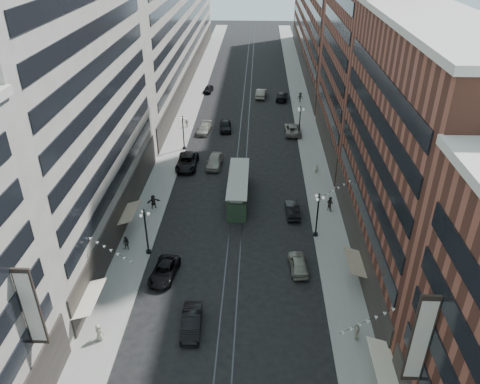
# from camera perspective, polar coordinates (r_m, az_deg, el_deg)

# --- Properties ---
(ground) EXTENTS (220.00, 220.00, 0.00)m
(ground) POSITION_cam_1_polar(r_m,az_deg,el_deg) (78.66, 0.42, 6.59)
(ground) COLOR black
(ground) RESTS_ON ground
(sidewalk_west) EXTENTS (4.00, 180.00, 0.15)m
(sidewalk_west) POSITION_cam_1_polar(r_m,az_deg,el_deg) (88.88, -6.56, 9.25)
(sidewalk_west) COLOR gray
(sidewalk_west) RESTS_ON ground
(sidewalk_east) EXTENTS (4.00, 180.00, 0.15)m
(sidewalk_east) POSITION_cam_1_polar(r_m,az_deg,el_deg) (88.30, 7.88, 9.02)
(sidewalk_east) COLOR gray
(sidewalk_east) RESTS_ON ground
(rail_west) EXTENTS (0.12, 180.00, 0.02)m
(rail_west) POSITION_cam_1_polar(r_m,az_deg,el_deg) (87.95, 0.18, 9.17)
(rail_west) COLOR #2D2D33
(rail_west) RESTS_ON ground
(rail_east) EXTENTS (0.12, 180.00, 0.02)m
(rail_east) POSITION_cam_1_polar(r_m,az_deg,el_deg) (87.91, 1.10, 9.16)
(rail_east) COLOR #2D2D33
(rail_east) RESTS_ON ground
(building_west_mid) EXTENTS (8.00, 36.00, 28.00)m
(building_west_mid) POSITION_cam_1_polar(r_m,az_deg,el_deg) (52.06, -19.89, 8.93)
(building_west_mid) COLOR #ADA699
(building_west_mid) RESTS_ON ground
(building_west_far) EXTENTS (8.00, 90.00, 26.00)m
(building_west_far) POSITION_cam_1_polar(r_m,az_deg,el_deg) (111.41, -8.23, 20.24)
(building_west_far) COLOR #ADA699
(building_west_far) RESTS_ON ground
(building_east_mid) EXTENTS (8.00, 30.00, 24.00)m
(building_east_mid) POSITION_cam_1_polar(r_m,az_deg,el_deg) (46.87, 20.36, 3.89)
(building_east_mid) COLOR brown
(building_east_mid) RESTS_ON ground
(building_east_tower) EXTENTS (8.00, 26.00, 42.00)m
(building_east_tower) POSITION_cam_1_polar(r_m,az_deg,el_deg) (70.51, 15.29, 20.69)
(building_east_tower) COLOR brown
(building_east_tower) RESTS_ON ground
(building_east_far) EXTENTS (8.00, 72.00, 24.00)m
(building_east_far) POSITION_cam_1_polar(r_m,az_deg,el_deg) (119.67, 9.93, 20.27)
(building_east_far) COLOR brown
(building_east_far) RESTS_ON ground
(lamppost_sw_far) EXTENTS (1.03, 1.14, 5.52)m
(lamppost_sw_far) POSITION_cam_1_polar(r_m,az_deg,el_deg) (50.33, -11.39, -4.58)
(lamppost_sw_far) COLOR black
(lamppost_sw_far) RESTS_ON sidewalk_west
(lamppost_sw_mid) EXTENTS (1.03, 1.14, 5.52)m
(lamppost_sw_mid) POSITION_cam_1_polar(r_m,az_deg,el_deg) (73.72, -6.93, 7.33)
(lamppost_sw_mid) COLOR black
(lamppost_sw_mid) RESTS_ON sidewalk_west
(lamppost_se_far) EXTENTS (1.03, 1.14, 5.52)m
(lamppost_se_far) POSITION_cam_1_polar(r_m,az_deg,el_deg) (52.78, 9.43, -2.61)
(lamppost_se_far) COLOR black
(lamppost_se_far) RESTS_ON sidewalk_east
(lamppost_se_mid) EXTENTS (1.03, 1.14, 5.52)m
(lamppost_se_mid) POSITION_cam_1_polar(r_m,az_deg,el_deg) (77.76, 7.29, 8.52)
(lamppost_se_mid) COLOR black
(lamppost_se_mid) RESTS_ON sidewalk_east
(streetcar) EXTENTS (2.53, 11.44, 3.16)m
(streetcar) POSITION_cam_1_polar(r_m,az_deg,el_deg) (60.14, -0.22, 0.36)
(streetcar) COLOR #253B28
(streetcar) RESTS_ON ground
(car_2) EXTENTS (2.87, 5.23, 1.39)m
(car_2) POSITION_cam_1_polar(r_m,az_deg,el_deg) (48.38, -9.24, -9.50)
(car_2) COLOR black
(car_2) RESTS_ON ground
(car_4) EXTENTS (2.12, 4.56, 1.51)m
(car_4) POSITION_cam_1_polar(r_m,az_deg,el_deg) (48.98, 7.12, -8.66)
(car_4) COLOR slate
(car_4) RESTS_ON ground
(car_5) EXTENTS (1.88, 4.81, 1.56)m
(car_5) POSITION_cam_1_polar(r_m,az_deg,el_deg) (42.72, -5.92, -15.50)
(car_5) COLOR black
(car_5) RESTS_ON ground
(pedestrian_1) EXTENTS (0.91, 0.72, 1.64)m
(pedestrian_1) POSITION_cam_1_polar(r_m,az_deg,el_deg) (43.13, -16.81, -16.05)
(pedestrian_1) COLOR #A39F87
(pedestrian_1) RESTS_ON sidewalk_west
(pedestrian_2) EXTENTS (0.89, 0.64, 1.65)m
(pedestrian_2) POSITION_cam_1_polar(r_m,az_deg,el_deg) (52.52, -13.70, -6.09)
(pedestrian_2) COLOR black
(pedestrian_2) RESTS_ON sidewalk_west
(pedestrian_4) EXTENTS (0.80, 1.19, 1.87)m
(pedestrian_4) POSITION_cam_1_polar(r_m,az_deg,el_deg) (42.53, 14.08, -16.14)
(pedestrian_4) COLOR #BEB89D
(pedestrian_4) RESTS_ON sidewalk_east
(car_7) EXTENTS (2.92, 6.28, 1.74)m
(car_7) POSITION_cam_1_polar(r_m,az_deg,el_deg) (68.93, -6.47, 3.67)
(car_7) COLOR black
(car_7) RESTS_ON ground
(car_8) EXTENTS (2.47, 5.05, 1.42)m
(car_8) POSITION_cam_1_polar(r_m,az_deg,el_deg) (80.86, -4.39, 7.71)
(car_8) COLOR gray
(car_8) RESTS_ON ground
(car_9) EXTENTS (2.13, 4.25, 1.39)m
(car_9) POSITION_cam_1_polar(r_m,az_deg,el_deg) (101.77, -3.89, 12.42)
(car_9) COLOR black
(car_9) RESTS_ON ground
(car_10) EXTENTS (1.69, 4.51, 1.47)m
(car_10) POSITION_cam_1_polar(r_m,az_deg,el_deg) (57.56, 6.41, -2.16)
(car_10) COLOR black
(car_10) RESTS_ON ground
(car_11) EXTENTS (2.74, 5.79, 1.60)m
(car_11) POSITION_cam_1_polar(r_m,az_deg,el_deg) (80.68, 6.42, 7.62)
(car_11) COLOR slate
(car_11) RESTS_ON ground
(car_12) EXTENTS (2.84, 5.57, 1.55)m
(car_12) POSITION_cam_1_polar(r_m,az_deg,el_deg) (97.08, 5.14, 11.55)
(car_12) COLOR black
(car_12) RESTS_ON ground
(car_13) EXTENTS (2.35, 5.02, 1.66)m
(car_13) POSITION_cam_1_polar(r_m,az_deg,el_deg) (81.60, -1.80, 8.09)
(car_13) COLOR black
(car_13) RESTS_ON ground
(car_14) EXTENTS (2.39, 5.46, 1.74)m
(car_14) POSITION_cam_1_polar(r_m,az_deg,el_deg) (98.31, 2.59, 11.93)
(car_14) COLOR slate
(car_14) RESTS_ON ground
(pedestrian_5) EXTENTS (1.75, 1.16, 1.83)m
(pedestrian_5) POSITION_cam_1_polar(r_m,az_deg,el_deg) (59.19, -10.52, -1.16)
(pedestrian_5) COLOR black
(pedestrian_5) RESTS_ON sidewalk_west
(pedestrian_6) EXTENTS (0.98, 0.64, 1.55)m
(pedestrian_6) POSITION_cam_1_polar(r_m,az_deg,el_deg) (83.06, -6.52, 8.38)
(pedestrian_6) COLOR #AAA08D
(pedestrian_6) RESTS_ON sidewalk_west
(pedestrian_7) EXTENTS (0.96, 1.02, 1.87)m
(pedestrian_7) POSITION_cam_1_polar(r_m,az_deg,el_deg) (58.84, 10.91, -1.38)
(pedestrian_7) COLOR black
(pedestrian_7) RESTS_ON sidewalk_east
(pedestrian_8) EXTENTS (0.70, 0.56, 1.68)m
(pedestrian_8) POSITION_cam_1_polar(r_m,az_deg,el_deg) (67.26, 9.30, 2.87)
(pedestrian_8) COLOR beige
(pedestrian_8) RESTS_ON sidewalk_east
(pedestrian_9) EXTENTS (1.36, 0.90, 1.94)m
(pedestrian_9) POSITION_cam_1_polar(r_m,az_deg,el_deg) (95.72, 7.35, 11.38)
(pedestrian_9) COLOR black
(pedestrian_9) RESTS_ON sidewalk_east
(car_extra_0) EXTENTS (2.38, 5.29, 1.76)m
(car_extra_0) POSITION_cam_1_polar(r_m,az_deg,el_deg) (68.81, -3.11, 3.79)
(car_extra_0) COLOR gray
(car_extra_0) RESTS_ON ground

